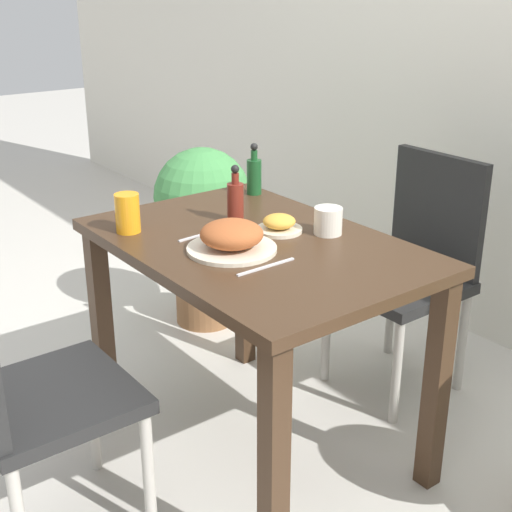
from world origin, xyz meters
name	(u,v)px	position (x,y,z in m)	size (l,w,h in m)	color
ground_plane	(256,443)	(0.00, 0.00, 0.00)	(16.00, 16.00, 0.00)	beige
dining_table	(256,276)	(0.00, 0.00, 0.62)	(1.06, 0.72, 0.74)	#3D2819
chair_near	(20,385)	(-0.03, -0.75, 0.50)	(0.42, 0.42, 0.88)	black
chair_far	(414,261)	(0.01, 0.73, 0.50)	(0.42, 0.42, 0.88)	black
food_plate	(232,238)	(0.02, -0.11, 0.78)	(0.26, 0.26, 0.09)	beige
side_plate	(279,224)	(-0.02, 0.11, 0.76)	(0.15, 0.15, 0.06)	beige
drink_cup	(328,221)	(0.09, 0.21, 0.78)	(0.09, 0.09, 0.08)	silver
juice_glass	(128,213)	(-0.31, -0.27, 0.80)	(0.08, 0.08, 0.12)	orange
sauce_bottle	(254,175)	(-0.40, 0.29, 0.81)	(0.05, 0.05, 0.19)	#194C23
condiment_bottle	(235,200)	(-0.18, 0.06, 0.81)	(0.05, 0.05, 0.19)	maroon
fork_utensil	(201,235)	(-0.14, -0.11, 0.74)	(0.02, 0.17, 0.00)	silver
spoon_utensil	(266,267)	(0.19, -0.11, 0.74)	(0.01, 0.20, 0.00)	silver
potted_plant_left	(203,217)	(-0.88, 0.38, 0.50)	(0.42, 0.42, 0.80)	brown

